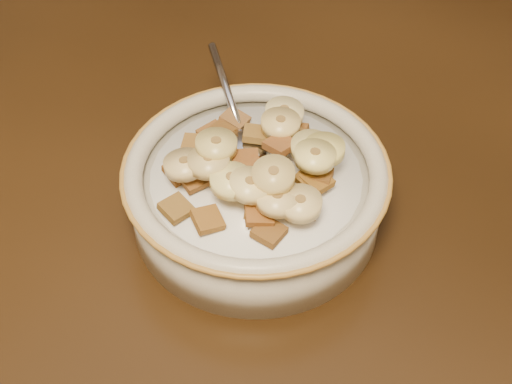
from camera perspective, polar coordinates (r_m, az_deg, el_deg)
The scene contains 42 objects.
table at distance 0.70m, azimuth -4.67°, elevation 5.62°, with size 1.40×0.90×0.04m, color black.
chair at distance 1.16m, azimuth 16.95°, elevation 6.06°, with size 0.42×0.42×0.94m, color black.
cereal_bowl at distance 0.57m, azimuth -0.00°, elevation -0.44°, with size 0.20×0.20×0.05m, color silver.
milk at distance 0.55m, azimuth -0.00°, elevation 1.24°, with size 0.16×0.16×0.00m, color white.
spoon at distance 0.57m, azimuth -0.87°, elevation 3.75°, with size 0.04×0.05×0.01m, color #A6AABE.
cereal_square_0 at distance 0.56m, azimuth 3.72°, elevation 4.22°, with size 0.02×0.02×0.01m, color olive.
cereal_square_1 at distance 0.53m, azimuth 4.87°, elevation 0.89°, with size 0.02×0.02×0.01m, color brown.
cereal_square_2 at distance 0.52m, azimuth -6.41°, elevation -1.30°, with size 0.02×0.02×0.01m, color brown.
cereal_square_3 at distance 0.50m, azimuth 1.05°, elevation -3.21°, with size 0.02×0.02×0.01m, color brown.
cereal_square_4 at distance 0.55m, azimuth -6.14°, elevation 1.67°, with size 0.02×0.02×0.01m, color brown.
cereal_square_5 at distance 0.57m, azimuth 3.05°, elevation 4.75°, with size 0.02×0.02×0.01m, color brown.
cereal_square_6 at distance 0.51m, azimuth -3.89°, elevation -2.21°, with size 0.02×0.02×0.01m, color #9D661F.
cereal_square_7 at distance 0.52m, azimuth -0.06°, elevation 1.68°, with size 0.02×0.02×0.01m, color brown.
cereal_square_8 at distance 0.57m, azimuth -3.48°, elevation 4.67°, with size 0.02×0.02×0.01m, color brown.
cereal_square_9 at distance 0.57m, azimuth -2.89°, elevation 4.74°, with size 0.02×0.02×0.01m, color #613610.
cereal_square_10 at distance 0.52m, azimuth -1.02°, elevation 0.96°, with size 0.02×0.02×0.01m, color #975B2E.
cereal_square_11 at distance 0.54m, azimuth -4.97°, elevation 1.12°, with size 0.02×0.02×0.01m, color brown.
cereal_square_12 at distance 0.52m, azimuth 3.69°, elevation -1.23°, with size 0.02×0.02×0.01m, color brown.
cereal_square_13 at distance 0.51m, azimuth 0.25°, elevation -1.37°, with size 0.02×0.02×0.01m, color brown.
cereal_square_14 at distance 0.53m, azimuth -0.85°, elevation 2.49°, with size 0.02×0.02×0.01m, color brown.
cereal_square_15 at distance 0.58m, azimuth -1.71°, elevation 5.82°, with size 0.02×0.02×0.01m, color olive.
cereal_square_16 at distance 0.53m, azimuth 5.01°, elevation 1.29°, with size 0.02×0.02×0.01m, color brown.
cereal_square_17 at distance 0.55m, azimuth 4.41°, elevation 3.52°, with size 0.02×0.02×0.01m, color olive.
cereal_square_18 at distance 0.56m, azimuth 4.51°, elevation 3.58°, with size 0.02×0.02×0.01m, color brown.
cereal_square_19 at distance 0.57m, azimuth -4.92°, elevation 3.76°, with size 0.02×0.02×0.01m, color brown.
cereal_square_20 at distance 0.54m, azimuth 1.94°, elevation 3.81°, with size 0.02×0.02×0.01m, color brown.
cereal_square_21 at distance 0.53m, azimuth 4.48°, elevation 1.10°, with size 0.02×0.02×0.01m, color brown.
cereal_square_22 at distance 0.51m, azimuth 0.25°, elevation -1.75°, with size 0.02×0.02×0.01m, color brown.
cereal_square_23 at distance 0.56m, azimuth -0.00°, elevation 4.67°, with size 0.02×0.02×0.01m, color olive.
banana_slice_0 at distance 0.51m, azimuth -1.99°, elevation 0.89°, with size 0.03×0.03×0.01m, color #F3E675.
banana_slice_1 at distance 0.53m, azimuth -5.74°, elevation 2.19°, with size 0.03×0.03×0.01m, color beige.
banana_slice_2 at distance 0.53m, azimuth -3.20°, elevation 3.78°, with size 0.03×0.03×0.01m, color #E0CD6D.
banana_slice_3 at distance 0.54m, azimuth 4.42°, elevation 3.54°, with size 0.03×0.03×0.01m, color #D2C07A.
banana_slice_4 at distance 0.52m, azimuth -3.80°, elevation 2.42°, with size 0.03×0.03×0.01m, color #D3B865.
banana_slice_5 at distance 0.54m, azimuth 5.49°, elevation 3.42°, with size 0.03×0.03×0.01m, color #EDDC7A.
banana_slice_6 at distance 0.56m, azimuth 1.98°, elevation 5.49°, with size 0.03×0.03×0.01m, color #EACE72.
banana_slice_7 at distance 0.57m, azimuth 2.28°, elevation 6.32°, with size 0.03×0.03×0.01m, color #F5E8A5.
banana_slice_8 at distance 0.51m, azimuth 1.41°, elevation 1.35°, with size 0.03×0.03×0.01m, color tan.
banana_slice_9 at distance 0.51m, azimuth -0.46°, elevation 0.54°, with size 0.03×0.03×0.01m, color #FCDD7F.
banana_slice_10 at distance 0.50m, azimuth 3.56°, elevation -0.93°, with size 0.03×0.03×0.01m, color #F0D085.
banana_slice_11 at distance 0.53m, azimuth 4.74°, elevation 2.87°, with size 0.03×0.03×0.01m, color #F1DB8B.
banana_slice_12 at distance 0.50m, azimuth 1.70°, elevation -0.59°, with size 0.03×0.03×0.01m, color #E6CB7B.
Camera 1 is at (0.34, -0.40, 1.19)m, focal length 50.00 mm.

